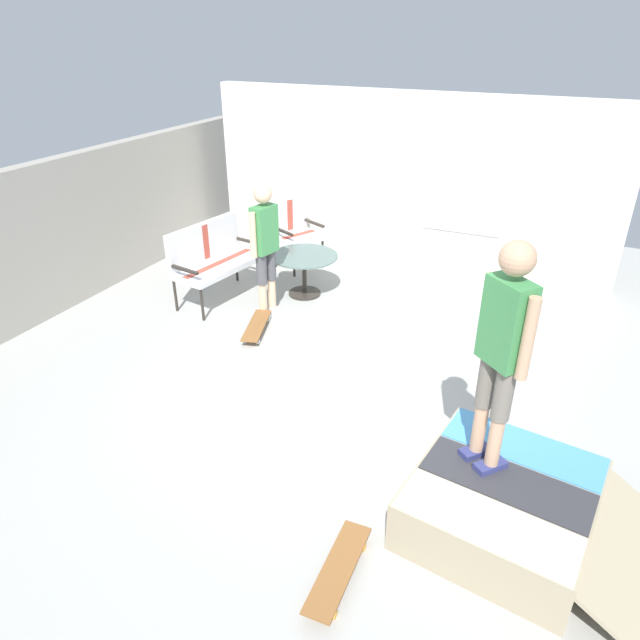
{
  "coord_description": "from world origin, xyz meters",
  "views": [
    {
      "loc": [
        -4.2,
        -1.84,
        3.32
      ],
      "look_at": [
        0.31,
        0.24,
        0.7
      ],
      "focal_mm": 31.86,
      "sensor_mm": 36.0,
      "label": 1
    }
  ],
  "objects_px": {
    "skate_ramp": "(506,505)",
    "person_skater": "(503,343)",
    "patio_bench": "(212,254)",
    "skateboard_by_bench": "(257,326)",
    "patio_table": "(304,267)",
    "person_watching": "(265,242)",
    "skateboard_spare": "(338,569)",
    "patio_chair_near_house": "(294,227)"
  },
  "relations": [
    {
      "from": "patio_bench",
      "to": "skateboard_by_bench",
      "type": "distance_m",
      "value": 1.3
    },
    {
      "from": "patio_chair_near_house",
      "to": "skateboard_spare",
      "type": "xyz_separation_m",
      "value": [
        -4.81,
        -2.79,
        -0.53
      ]
    },
    {
      "from": "patio_bench",
      "to": "skateboard_spare",
      "type": "distance_m",
      "value": 4.69
    },
    {
      "from": "patio_bench",
      "to": "skateboard_by_bench",
      "type": "xyz_separation_m",
      "value": [
        -0.62,
        -1.01,
        -0.53
      ]
    },
    {
      "from": "patio_bench",
      "to": "skateboard_spare",
      "type": "bearing_deg",
      "value": -135.87
    },
    {
      "from": "patio_table",
      "to": "person_skater",
      "type": "height_order",
      "value": "person_skater"
    },
    {
      "from": "patio_table",
      "to": "skateboard_by_bench",
      "type": "bearing_deg",
      "value": 177.69
    },
    {
      "from": "skate_ramp",
      "to": "patio_chair_near_house",
      "type": "height_order",
      "value": "patio_chair_near_house"
    },
    {
      "from": "patio_bench",
      "to": "person_watching",
      "type": "relative_size",
      "value": 0.8
    },
    {
      "from": "skate_ramp",
      "to": "skateboard_by_bench",
      "type": "distance_m",
      "value": 3.64
    },
    {
      "from": "person_watching",
      "to": "skate_ramp",
      "type": "bearing_deg",
      "value": -125.11
    },
    {
      "from": "skate_ramp",
      "to": "skateboard_spare",
      "type": "distance_m",
      "value": 1.31
    },
    {
      "from": "patio_bench",
      "to": "skateboard_spare",
      "type": "relative_size",
      "value": 1.64
    },
    {
      "from": "skate_ramp",
      "to": "person_watching",
      "type": "relative_size",
      "value": 1.17
    },
    {
      "from": "person_skater",
      "to": "person_watching",
      "type": "bearing_deg",
      "value": 54.7
    },
    {
      "from": "patio_bench",
      "to": "person_watching",
      "type": "distance_m",
      "value": 0.96
    },
    {
      "from": "person_watching",
      "to": "skateboard_spare",
      "type": "distance_m",
      "value": 4.1
    },
    {
      "from": "patio_bench",
      "to": "patio_chair_near_house",
      "type": "height_order",
      "value": "same"
    },
    {
      "from": "patio_chair_near_house",
      "to": "person_skater",
      "type": "distance_m",
      "value": 5.19
    },
    {
      "from": "skate_ramp",
      "to": "patio_bench",
      "type": "xyz_separation_m",
      "value": [
        2.43,
        4.17,
        0.4
      ]
    },
    {
      "from": "patio_table",
      "to": "person_watching",
      "type": "bearing_deg",
      "value": 165.87
    },
    {
      "from": "skate_ramp",
      "to": "skateboard_by_bench",
      "type": "bearing_deg",
      "value": 60.22
    },
    {
      "from": "patio_chair_near_house",
      "to": "patio_table",
      "type": "bearing_deg",
      "value": -145.38
    },
    {
      "from": "person_watching",
      "to": "skateboard_by_bench",
      "type": "xyz_separation_m",
      "value": [
        -0.5,
        -0.13,
        -0.88
      ]
    },
    {
      "from": "patio_bench",
      "to": "patio_chair_near_house",
      "type": "relative_size",
      "value": 1.3
    },
    {
      "from": "person_watching",
      "to": "person_skater",
      "type": "relative_size",
      "value": 0.96
    },
    {
      "from": "patio_bench",
      "to": "person_skater",
      "type": "distance_m",
      "value": 4.64
    },
    {
      "from": "person_watching",
      "to": "skateboard_spare",
      "type": "relative_size",
      "value": 2.06
    },
    {
      "from": "person_skater",
      "to": "skateboard_spare",
      "type": "height_order",
      "value": "person_skater"
    },
    {
      "from": "person_watching",
      "to": "skateboard_spare",
      "type": "height_order",
      "value": "person_watching"
    },
    {
      "from": "patio_table",
      "to": "person_skater",
      "type": "relative_size",
      "value": 0.52
    },
    {
      "from": "skate_ramp",
      "to": "patio_bench",
      "type": "distance_m",
      "value": 4.84
    },
    {
      "from": "patio_chair_near_house",
      "to": "skateboard_by_bench",
      "type": "bearing_deg",
      "value": -165.03
    },
    {
      "from": "person_skater",
      "to": "skateboard_by_bench",
      "type": "bearing_deg",
      "value": 60.42
    },
    {
      "from": "patio_chair_near_house",
      "to": "person_watching",
      "type": "distance_m",
      "value": 1.67
    },
    {
      "from": "skate_ramp",
      "to": "person_skater",
      "type": "bearing_deg",
      "value": 57.68
    },
    {
      "from": "patio_bench",
      "to": "person_skater",
      "type": "height_order",
      "value": "person_skater"
    },
    {
      "from": "skateboard_by_bench",
      "to": "person_skater",
      "type": "bearing_deg",
      "value": -119.58
    },
    {
      "from": "patio_bench",
      "to": "skateboard_by_bench",
      "type": "bearing_deg",
      "value": -121.44
    },
    {
      "from": "skate_ramp",
      "to": "patio_bench",
      "type": "relative_size",
      "value": 1.47
    },
    {
      "from": "patio_bench",
      "to": "person_skater",
      "type": "xyz_separation_m",
      "value": [
        -2.29,
        -3.95,
        0.83
      ]
    },
    {
      "from": "skate_ramp",
      "to": "patio_bench",
      "type": "bearing_deg",
      "value": 59.81
    }
  ]
}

